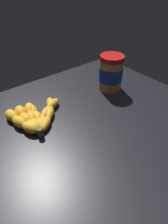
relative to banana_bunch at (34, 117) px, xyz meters
The scene contains 3 objects.
ground_plane 16.54cm from the banana_bunch, 51.12° to the right, with size 97.54×78.06×4.23cm, color black.
banana_bunch is the anchor object (origin of this frame).
peanut_butter_jar 36.75cm from the banana_bunch, ahead, with size 9.90×9.90×15.05cm.
Camera 1 is at (-29.38, -39.07, 44.23)cm, focal length 31.12 mm.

